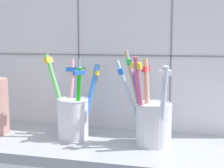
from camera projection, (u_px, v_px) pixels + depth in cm
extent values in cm
cube|color=#9EA3A8|center=(111.00, 147.00, 67.08)|extent=(64.00, 22.00, 2.00)
cube|color=white|center=(124.00, 40.00, 75.61)|extent=(64.00, 2.00, 45.00)
cube|color=gray|center=(78.00, 40.00, 77.23)|extent=(0.30, 0.20, 45.00)
cube|color=gray|center=(171.00, 40.00, 71.88)|extent=(0.30, 0.20, 45.00)
cube|color=gray|center=(123.00, 55.00, 75.04)|extent=(64.00, 0.20, 0.30)
cylinder|color=white|center=(73.00, 119.00, 69.43)|extent=(6.42, 6.42, 8.16)
torus|color=silver|center=(73.00, 100.00, 68.86)|extent=(6.60, 6.60, 0.50)
cylinder|color=#75E473|center=(59.00, 96.00, 69.47)|extent=(6.00, 1.03, 17.28)
cube|color=yellow|center=(48.00, 60.00, 69.07)|extent=(1.09, 2.57, 1.30)
cylinder|color=#8F93F8|center=(77.00, 100.00, 71.14)|extent=(1.29, 4.46, 14.64)
cube|color=#E5333F|center=(79.00, 71.00, 71.62)|extent=(2.26, 1.12, 1.09)
cylinder|color=green|center=(78.00, 103.00, 67.40)|extent=(2.60, 2.16, 14.71)
cube|color=blue|center=(79.00, 73.00, 66.01)|extent=(2.16, 2.61, 0.90)
cylinder|color=#4184E8|center=(90.00, 99.00, 71.48)|extent=(4.00, 5.04, 15.09)
cube|color=yellow|center=(96.00, 73.00, 71.70)|extent=(2.14, 1.88, 1.13)
cylinder|color=#F5ABC2|center=(72.00, 97.00, 71.34)|extent=(1.02, 2.35, 16.08)
cube|color=blue|center=(72.00, 69.00, 71.03)|extent=(2.56, 1.19, 1.00)
cylinder|color=silver|center=(79.00, 96.00, 72.60)|extent=(1.55, 5.89, 16.08)
cube|color=green|center=(80.00, 70.00, 73.46)|extent=(2.46, 1.34, 1.28)
cylinder|color=silver|center=(154.00, 124.00, 65.20)|extent=(7.03, 7.03, 8.11)
torus|color=silver|center=(154.00, 104.00, 64.64)|extent=(7.18, 7.18, 0.50)
cylinder|color=#E1AD7C|center=(147.00, 100.00, 65.67)|extent=(2.43, 1.73, 16.55)
cube|color=#E5333F|center=(146.00, 69.00, 65.06)|extent=(1.61, 2.26, 1.19)
cylinder|color=#C05575|center=(141.00, 102.00, 62.85)|extent=(2.95, 3.75, 17.25)
cube|color=yellow|center=(137.00, 66.00, 61.16)|extent=(2.35, 1.99, 1.28)
cylinder|color=silver|center=(163.00, 107.00, 61.57)|extent=(2.37, 3.15, 15.59)
cube|color=white|center=(165.00, 73.00, 59.89)|extent=(2.38, 1.90, 1.11)
cylinder|color=silver|center=(131.00, 101.00, 66.19)|extent=(6.56, 1.53, 16.33)
cube|color=blue|center=(121.00, 71.00, 65.66)|extent=(1.46, 2.60, 1.41)
cylinder|color=tan|center=(137.00, 97.00, 64.91)|extent=(5.30, 2.33, 18.36)
cube|color=green|center=(129.00, 62.00, 63.88)|extent=(1.65, 2.21, 1.27)
cylinder|color=purple|center=(141.00, 108.00, 64.01)|extent=(3.32, 1.78, 14.41)
cube|color=blue|center=(137.00, 80.00, 63.28)|extent=(1.44, 2.59, 0.90)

